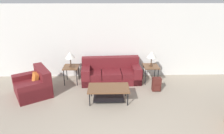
{
  "coord_description": "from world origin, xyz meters",
  "views": [
    {
      "loc": [
        -0.4,
        -2.25,
        3.02
      ],
      "look_at": [
        -0.26,
        3.48,
        0.8
      ],
      "focal_mm": 32.0,
      "sensor_mm": 36.0,
      "label": 1
    }
  ],
  "objects_px": {
    "table_lamp_right": "(152,55)",
    "backpack": "(156,84)",
    "couch": "(111,73)",
    "table_lamp_left": "(70,55)",
    "side_table_right": "(151,67)",
    "coffee_table": "(109,91)",
    "side_table_left": "(71,68)",
    "armchair": "(34,85)"
  },
  "relations": [
    {
      "from": "table_lamp_right",
      "to": "backpack",
      "type": "xyz_separation_m",
      "value": [
        0.07,
        -0.66,
        -0.78
      ]
    },
    {
      "from": "couch",
      "to": "table_lamp_left",
      "type": "xyz_separation_m",
      "value": [
        -1.36,
        -0.09,
        0.7
      ]
    },
    {
      "from": "backpack",
      "to": "side_table_right",
      "type": "bearing_deg",
      "value": 95.91
    },
    {
      "from": "coffee_table",
      "to": "side_table_left",
      "type": "bearing_deg",
      "value": 135.3
    },
    {
      "from": "side_table_left",
      "to": "armchair",
      "type": "bearing_deg",
      "value": -142.27
    },
    {
      "from": "table_lamp_right",
      "to": "side_table_left",
      "type": "bearing_deg",
      "value": 180.0
    },
    {
      "from": "backpack",
      "to": "table_lamp_right",
      "type": "bearing_deg",
      "value": 95.91
    },
    {
      "from": "coffee_table",
      "to": "table_lamp_right",
      "type": "xyz_separation_m",
      "value": [
        1.46,
        1.25,
        0.68
      ]
    },
    {
      "from": "side_table_left",
      "to": "table_lamp_left",
      "type": "xyz_separation_m",
      "value": [
        0.0,
        0.0,
        0.46
      ]
    },
    {
      "from": "armchair",
      "to": "couch",
      "type": "bearing_deg",
      "value": 20.28
    },
    {
      "from": "side_table_left",
      "to": "table_lamp_right",
      "type": "height_order",
      "value": "table_lamp_right"
    },
    {
      "from": "couch",
      "to": "table_lamp_right",
      "type": "xyz_separation_m",
      "value": [
        1.36,
        -0.09,
        0.7
      ]
    },
    {
      "from": "coffee_table",
      "to": "armchair",
      "type": "bearing_deg",
      "value": 168.65
    },
    {
      "from": "side_table_left",
      "to": "coffee_table",
      "type": "bearing_deg",
      "value": -44.7
    },
    {
      "from": "couch",
      "to": "armchair",
      "type": "height_order",
      "value": "couch"
    },
    {
      "from": "side_table_right",
      "to": "table_lamp_right",
      "type": "height_order",
      "value": "table_lamp_right"
    },
    {
      "from": "side_table_right",
      "to": "table_lamp_right",
      "type": "bearing_deg",
      "value": 0.0
    },
    {
      "from": "side_table_right",
      "to": "table_lamp_right",
      "type": "relative_size",
      "value": 1.15
    },
    {
      "from": "armchair",
      "to": "table_lamp_left",
      "type": "height_order",
      "value": "table_lamp_left"
    },
    {
      "from": "coffee_table",
      "to": "table_lamp_right",
      "type": "distance_m",
      "value": 2.04
    },
    {
      "from": "side_table_left",
      "to": "table_lamp_left",
      "type": "bearing_deg",
      "value": 0.0
    },
    {
      "from": "armchair",
      "to": "side_table_left",
      "type": "relative_size",
      "value": 2.42
    },
    {
      "from": "side_table_left",
      "to": "table_lamp_right",
      "type": "xyz_separation_m",
      "value": [
        2.72,
        0.0,
        0.46
      ]
    },
    {
      "from": "table_lamp_left",
      "to": "table_lamp_right",
      "type": "xyz_separation_m",
      "value": [
        2.72,
        0.0,
        0.0
      ]
    },
    {
      "from": "coffee_table",
      "to": "table_lamp_right",
      "type": "bearing_deg",
      "value": 40.58
    },
    {
      "from": "side_table_right",
      "to": "table_lamp_left",
      "type": "relative_size",
      "value": 1.15
    },
    {
      "from": "side_table_left",
      "to": "backpack",
      "type": "height_order",
      "value": "side_table_left"
    },
    {
      "from": "table_lamp_left",
      "to": "side_table_right",
      "type": "bearing_deg",
      "value": 0.0
    },
    {
      "from": "coffee_table",
      "to": "side_table_right",
      "type": "distance_m",
      "value": 1.93
    },
    {
      "from": "side_table_left",
      "to": "side_table_right",
      "type": "relative_size",
      "value": 1.0
    },
    {
      "from": "couch",
      "to": "table_lamp_left",
      "type": "distance_m",
      "value": 1.53
    },
    {
      "from": "couch",
      "to": "table_lamp_left",
      "type": "bearing_deg",
      "value": -176.27
    },
    {
      "from": "side_table_right",
      "to": "backpack",
      "type": "xyz_separation_m",
      "value": [
        0.07,
        -0.66,
        -0.32
      ]
    },
    {
      "from": "armchair",
      "to": "side_table_right",
      "type": "distance_m",
      "value": 3.84
    },
    {
      "from": "table_lamp_right",
      "to": "backpack",
      "type": "distance_m",
      "value": 1.02
    },
    {
      "from": "couch",
      "to": "backpack",
      "type": "xyz_separation_m",
      "value": [
        1.43,
        -0.75,
        -0.08
      ]
    },
    {
      "from": "coffee_table",
      "to": "side_table_left",
      "type": "distance_m",
      "value": 1.79
    },
    {
      "from": "armchair",
      "to": "backpack",
      "type": "bearing_deg",
      "value": 2.0
    },
    {
      "from": "table_lamp_right",
      "to": "side_table_right",
      "type": "bearing_deg",
      "value": 0.0
    },
    {
      "from": "couch",
      "to": "table_lamp_left",
      "type": "height_order",
      "value": "table_lamp_left"
    },
    {
      "from": "armchair",
      "to": "side_table_right",
      "type": "height_order",
      "value": "armchair"
    },
    {
      "from": "armchair",
      "to": "coffee_table",
      "type": "distance_m",
      "value": 2.33
    }
  ]
}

